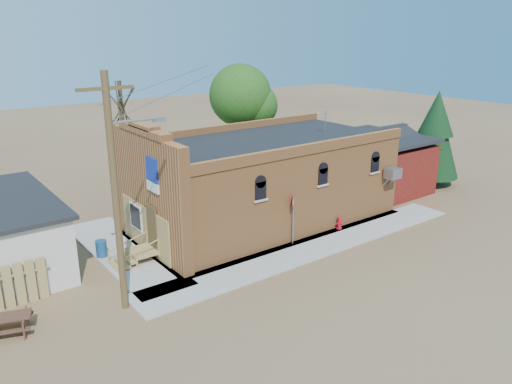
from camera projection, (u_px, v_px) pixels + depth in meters
ground at (303, 262)px, 23.18m from camera, size 120.00×120.00×0.00m
sidewalk_south at (314, 247)px, 24.71m from camera, size 19.00×2.20×0.08m
sidewalk_west at (123, 252)px, 24.14m from camera, size 2.60×10.00×0.08m
brick_bar at (260, 181)px, 27.59m from camera, size 16.40×7.97×6.30m
red_shed at (377, 157)px, 33.23m from camera, size 5.40×6.40×4.30m
utility_pole at (116, 190)px, 17.98m from camera, size 3.12×0.26×9.00m
tree_bare_near at (121, 107)px, 29.54m from camera, size 2.80×2.80×7.65m
tree_leafy at (240, 96)px, 35.07m from camera, size 4.40×4.40×8.15m
evergreen_tree at (435, 132)px, 33.93m from camera, size 3.60×3.60×6.50m
fire_hydrant at (339, 223)px, 26.82m from camera, size 0.41×0.39×0.72m
stop_sign at (293, 207)px, 24.44m from camera, size 0.52×0.54×2.55m
trash_barrel at (101, 249)px, 23.51m from camera, size 0.65×0.65×0.79m
picnic_table at (7, 322)px, 17.59m from camera, size 1.95×1.69×0.69m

